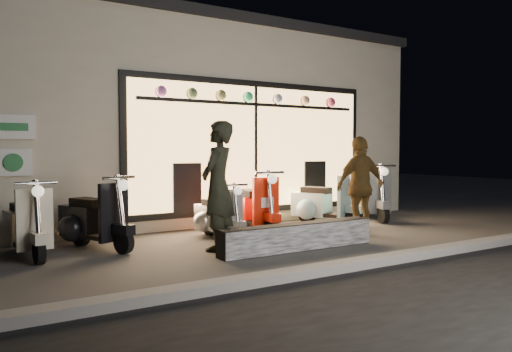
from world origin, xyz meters
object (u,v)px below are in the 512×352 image
Objects in this scene: graffiti_barrier at (298,237)px; scooter_silver at (216,216)px; scooter_red at (251,208)px; man at (218,186)px; woman at (360,186)px.

graffiti_barrier is 2.04× the size of scooter_silver.
scooter_silver is 0.84× the size of scooter_red.
graffiti_barrier is at bearing -75.99° from scooter_silver.
scooter_red reaches higher than scooter_silver.
scooter_red is (0.80, 0.19, 0.07)m from scooter_silver.
man is (-1.28, -1.18, 0.53)m from scooter_red.
man is (-0.48, -0.99, 0.60)m from scooter_silver.
scooter_silver reaches higher than graffiti_barrier.
woman is at bearing 15.52° from graffiti_barrier.
graffiti_barrier is at bearing 16.74° from woman.
graffiti_barrier is 1.84m from scooter_red.
scooter_red reaches higher than graffiti_barrier.
woman is (1.70, 0.47, 0.67)m from graffiti_barrier.
graffiti_barrier is at bearing -94.15° from scooter_red.
scooter_red is at bearing -177.80° from man.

